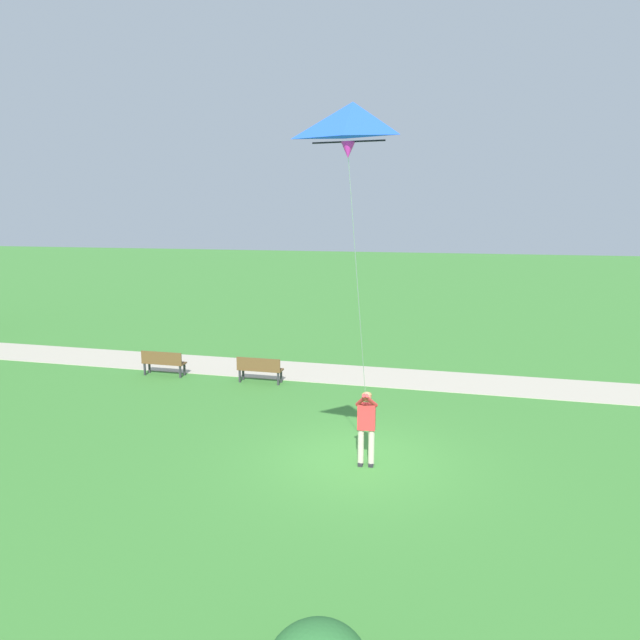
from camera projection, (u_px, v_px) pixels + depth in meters
ground_plane at (359, 461)px, 14.29m from camera, size 120.00×120.00×0.00m
walkway_path at (330, 373)px, 21.53m from camera, size 3.95×32.08×0.02m
person_kite_flyer at (366, 421)px, 13.85m from camera, size 0.62×0.52×1.83m
flying_kite at (352, 134)px, 8.65m from camera, size 4.17×1.19×5.50m
park_bench_near_walkway at (260, 368)px, 20.32m from camera, size 0.51×1.52×0.88m
park_bench_far_walkway at (163, 361)px, 21.15m from camera, size 0.51×1.52×0.88m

